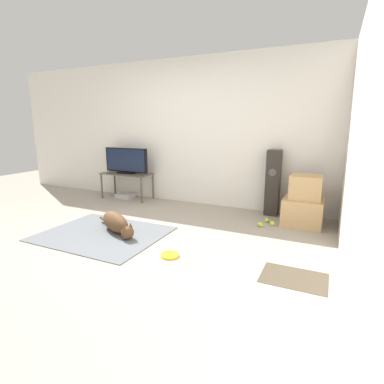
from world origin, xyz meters
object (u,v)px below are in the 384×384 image
Objects in this scene: floor_speaker at (273,183)px; cardboard_box_upper at (306,187)px; dog at (116,223)px; tennis_ball_by_boxes at (272,223)px; frisbee at (170,255)px; tennis_ball_near_speaker at (260,224)px; tennis_ball_loose_on_carpet at (267,220)px; tv_stand at (127,177)px; tv at (126,161)px; cardboard_box_lower at (303,212)px; game_console at (125,196)px.

cardboard_box_upper is at bearing -31.83° from floor_speaker.
tennis_ball_by_boxes is at bearing 32.80° from dog.
dog is 1.07m from frisbee.
tennis_ball_near_speaker is 1.00× the size of tennis_ball_loose_on_carpet.
floor_speaker is at bearing 93.07° from tennis_ball_loose_on_carpet.
tennis_ball_by_boxes is at bearing -8.55° from tv_stand.
floor_speaker is (-0.51, 0.32, -0.04)m from cardboard_box_upper.
tennis_ball_near_speaker is at bearing -139.53° from tennis_ball_by_boxes.
tv reaches higher than tennis_ball_loose_on_carpet.
cardboard_box_upper is (0.02, 0.00, 0.36)m from cardboard_box_lower.
cardboard_box_upper is 0.45× the size of tv.
frisbee is 2.91m from game_console.
cardboard_box_upper reaches higher than dog.
cardboard_box_lower reaches higher than game_console.
tennis_ball_near_speaker is 0.21× the size of game_console.
tennis_ball_loose_on_carpet is 0.21× the size of game_console.
dog is 2.01m from tv.
frisbee is at bearing -108.91° from floor_speaker.
tv is (-3.26, 0.21, 0.54)m from cardboard_box_lower.
cardboard_box_lower is 1.75× the size of game_console.
tv_stand is at bearing -177.65° from floor_speaker.
cardboard_box_upper is 0.70m from tennis_ball_by_boxes.
frisbee is at bearing -124.95° from cardboard_box_upper.
floor_speaker reaches higher than tv.
tennis_ball_loose_on_carpet is at bearing -86.93° from floor_speaker.
floor_speaker reaches higher than tennis_ball_by_boxes.
tv_stand is (-2.05, 1.96, 0.42)m from frisbee.
cardboard_box_upper reaches higher than tv_stand.
tennis_ball_by_boxes is at bearing 61.53° from frisbee.
floor_speaker is at bearing 147.00° from cardboard_box_lower.
tv is at bearing 90.00° from tv_stand.
floor_speaker is at bearing 102.16° from tennis_ball_by_boxes.
tennis_ball_by_boxes is 0.21× the size of game_console.
tennis_ball_loose_on_carpet is (-0.09, 0.12, 0.00)m from tennis_ball_by_boxes.
game_console reaches higher than tennis_ball_by_boxes.
tv_stand is 15.02× the size of tennis_ball_near_speaker.
tennis_ball_loose_on_carpet is at bearing 78.09° from tennis_ball_near_speaker.
floor_speaker is (1.72, 1.73, 0.38)m from dog.
tennis_ball_near_speaker is at bearing -147.15° from cardboard_box_upper.
floor_speaker is 1.05× the size of tv_stand.
tennis_ball_by_boxes and tennis_ball_loose_on_carpet have the same top height.
dog is 2.63m from cardboard_box_lower.
frisbee is 0.48× the size of cardboard_box_upper.
tv is 14.27× the size of tennis_ball_loose_on_carpet.
tennis_ball_near_speaker is at bearing -11.51° from tv_stand.
cardboard_box_upper is 0.43× the size of tv_stand.
cardboard_box_upper is at bearing 12.55° from cardboard_box_lower.
tv is at bearing 122.71° from dog.
cardboard_box_lower reaches higher than tennis_ball_near_speaker.
tv reaches higher than cardboard_box_upper.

